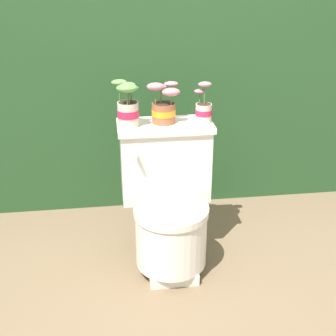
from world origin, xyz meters
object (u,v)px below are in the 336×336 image
potted_plant_left (128,107)px  potted_plant_middle (204,109)px  toilet (168,200)px  potted_plant_midleft (164,107)px

potted_plant_left → potted_plant_middle: (0.37, 0.02, -0.03)m
potted_plant_left → potted_plant_middle: 0.38m
toilet → potted_plant_left: size_ratio=3.17×
potted_plant_left → potted_plant_midleft: size_ratio=1.11×
potted_plant_midleft → potted_plant_middle: 0.20m
potted_plant_left → potted_plant_midleft: bearing=10.7°
toilet → potted_plant_middle: size_ratio=3.58×
potted_plant_midleft → potted_plant_middle: potted_plant_midleft is taller
potted_plant_left → toilet: bearing=-26.9°
potted_plant_middle → toilet: bearing=-149.2°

